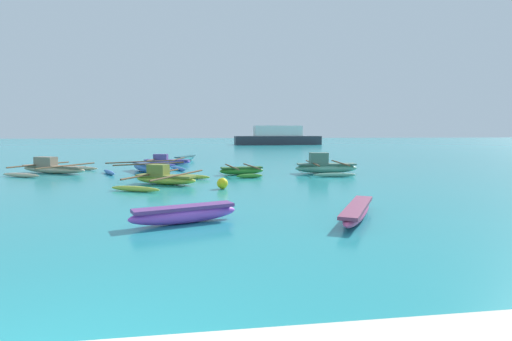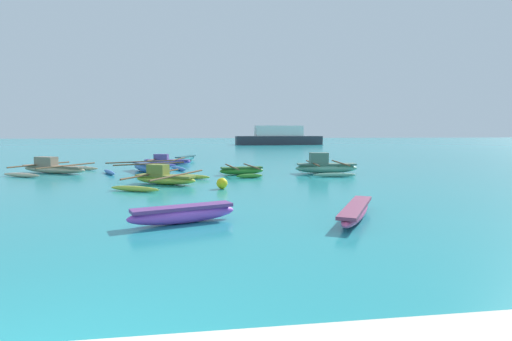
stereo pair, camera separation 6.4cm
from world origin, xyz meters
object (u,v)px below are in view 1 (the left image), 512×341
at_px(moored_boat_4, 242,170).
at_px(moored_boat_8, 166,161).
at_px(moored_boat_1, 165,178).
at_px(distant_ferry, 278,137).
at_px(moored_boat_6, 357,211).
at_px(moored_boat_5, 52,168).
at_px(mooring_buoy_0, 222,183).
at_px(moored_boat_3, 145,167).
at_px(moored_boat_2, 325,166).
at_px(moored_boat_0, 184,214).
at_px(moored_boat_7, 185,158).

xyz_separation_m(moored_boat_4, moored_boat_8, (-4.16, 6.81, 0.01)).
distance_m(moored_boat_1, distant_ferry, 47.96).
xyz_separation_m(moored_boat_6, distant_ferry, (8.85, 53.02, 1.03)).
distance_m(moored_boat_4, moored_boat_5, 9.71).
height_order(moored_boat_8, mooring_buoy_0, moored_boat_8).
bearing_deg(moored_boat_3, moored_boat_2, 53.86).
height_order(moored_boat_0, moored_boat_1, moored_boat_1).
relative_size(moored_boat_3, moored_boat_5, 0.96).
height_order(moored_boat_1, moored_boat_6, moored_boat_1).
bearing_deg(moored_boat_4, moored_boat_2, -6.51).
distance_m(moored_boat_2, moored_boat_5, 13.92).
xyz_separation_m(moored_boat_5, mooring_buoy_0, (8.23, -6.84, -0.06)).
xyz_separation_m(moored_boat_7, distant_ferry, (13.53, 33.33, 1.01)).
bearing_deg(moored_boat_8, moored_boat_2, -24.73).
bearing_deg(moored_boat_0, moored_boat_7, 72.11).
distance_m(moored_boat_1, mooring_buoy_0, 2.75).
relative_size(moored_boat_3, distant_ferry, 0.32).
bearing_deg(moored_boat_6, moored_boat_4, 39.48).
xyz_separation_m(moored_boat_4, mooring_buoy_0, (-1.25, -4.76, 0.00)).
bearing_deg(moored_boat_7, distant_ferry, 1.90).
relative_size(moored_boat_2, moored_boat_7, 1.47).
distance_m(mooring_buoy_0, distant_ferry, 48.91).
relative_size(moored_boat_2, moored_boat_4, 1.14).
xyz_separation_m(moored_boat_1, distant_ferry, (14.02, 45.86, 0.96)).
xyz_separation_m(moored_boat_1, moored_boat_3, (-1.39, 5.10, -0.01)).
height_order(moored_boat_0, moored_boat_3, moored_boat_3).
bearing_deg(moored_boat_2, mooring_buoy_0, -133.37).
xyz_separation_m(moored_boat_4, distant_ferry, (10.53, 42.70, 1.01)).
height_order(moored_boat_1, moored_boat_4, moored_boat_1).
distance_m(moored_boat_5, mooring_buoy_0, 10.70).
bearing_deg(moored_boat_7, moored_boat_8, 179.54).
relative_size(moored_boat_2, mooring_buoy_0, 9.38).
bearing_deg(moored_boat_5, moored_boat_4, 16.05).
xyz_separation_m(moored_boat_3, mooring_buoy_0, (3.62, -6.70, -0.04)).
relative_size(moored_boat_2, distant_ferry, 0.29).
bearing_deg(moored_boat_1, moored_boat_8, 121.15).
height_order(moored_boat_0, moored_boat_7, moored_boat_0).
bearing_deg(moored_boat_2, moored_boat_1, -151.91).
relative_size(moored_boat_4, distant_ferry, 0.25).
bearing_deg(moored_boat_1, moored_boat_3, 132.47).
xyz_separation_m(moored_boat_0, moored_boat_8, (-1.68, 17.02, -0.02)).
distance_m(moored_boat_3, moored_boat_7, 7.67).
bearing_deg(moored_boat_3, moored_boat_7, 141.32).
xyz_separation_m(moored_boat_1, moored_boat_6, (5.17, -7.16, -0.07)).
distance_m(moored_boat_0, moored_boat_6, 4.17).
height_order(moored_boat_3, moored_boat_5, moored_boat_5).
relative_size(moored_boat_1, moored_boat_8, 1.21).
bearing_deg(moored_boat_0, moored_boat_1, 78.67).
relative_size(moored_boat_0, mooring_buoy_0, 6.25).
relative_size(moored_boat_3, moored_boat_4, 1.30).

